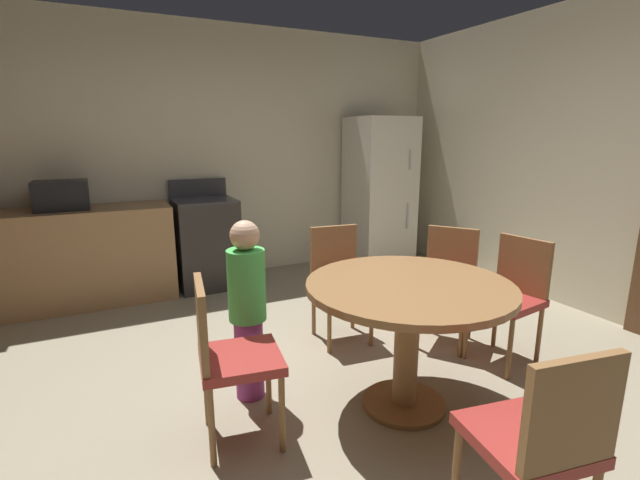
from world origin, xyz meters
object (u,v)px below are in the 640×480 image
(chair_north, at_px, (339,276))
(person_child, at_px, (247,306))
(chair_south, at_px, (541,438))
(dining_table, at_px, (408,310))
(refrigerator, at_px, (379,192))
(chair_northeast, at_px, (447,278))
(chair_west, at_px, (227,352))
(oven_range, at_px, (206,242))
(chair_east, at_px, (512,292))
(microwave, at_px, (61,195))

(chair_north, relative_size, person_child, 0.80)
(chair_south, bearing_deg, dining_table, 0.00)
(refrigerator, bearing_deg, chair_north, -131.06)
(chair_northeast, height_order, person_child, person_child)
(dining_table, bearing_deg, chair_northeast, 36.18)
(dining_table, height_order, chair_west, chair_west)
(dining_table, bearing_deg, person_child, 147.39)
(oven_range, distance_m, chair_northeast, 2.51)
(refrigerator, distance_m, chair_east, 2.58)
(chair_northeast, bearing_deg, refrigerator, -145.57)
(chair_northeast, bearing_deg, oven_range, -93.33)
(oven_range, bearing_deg, chair_north, -69.11)
(dining_table, relative_size, chair_northeast, 1.32)
(dining_table, bearing_deg, chair_north, 84.33)
(chair_north, bearing_deg, oven_range, -153.44)
(person_child, bearing_deg, chair_east, 21.60)
(chair_west, height_order, chair_east, same)
(person_child, bearing_deg, chair_south, -34.70)
(chair_east, distance_m, person_child, 1.81)
(oven_range, height_order, person_child, oven_range)
(oven_range, distance_m, microwave, 1.37)
(oven_range, xyz_separation_m, person_child, (-0.23, -2.21, 0.11))
(oven_range, relative_size, refrigerator, 0.62)
(chair_northeast, relative_size, chair_south, 1.00)
(refrigerator, height_order, chair_northeast, refrigerator)
(chair_northeast, bearing_deg, chair_east, 76.29)
(oven_range, distance_m, chair_south, 3.72)
(refrigerator, bearing_deg, microwave, 179.14)
(chair_northeast, bearing_deg, chair_south, 22.48)
(chair_northeast, xyz_separation_m, chair_north, (-0.71, 0.41, 0.00))
(microwave, distance_m, chair_northeast, 3.40)
(chair_south, height_order, person_child, person_child)
(chair_north, bearing_deg, person_child, -54.52)
(chair_west, distance_m, chair_north, 1.39)
(chair_west, xyz_separation_m, chair_south, (0.84, -1.14, 0.00))
(dining_table, height_order, chair_north, chair_north)
(microwave, xyz_separation_m, dining_table, (1.80, -2.70, -0.43))
(oven_range, distance_m, person_child, 2.22)
(chair_south, bearing_deg, chair_east, -36.19)
(microwave, distance_m, chair_south, 4.08)
(microwave, distance_m, chair_west, 2.73)
(microwave, relative_size, chair_northeast, 0.51)
(chair_north, xyz_separation_m, chair_south, (-0.25, -2.00, 0.00))
(refrigerator, bearing_deg, oven_range, 178.53)
(dining_table, height_order, chair_south, chair_south)
(refrigerator, bearing_deg, dining_table, -120.09)
(chair_northeast, bearing_deg, person_child, -32.74)
(microwave, relative_size, chair_west, 0.51)
(oven_range, relative_size, chair_north, 1.26)
(dining_table, bearing_deg, chair_south, -98.85)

